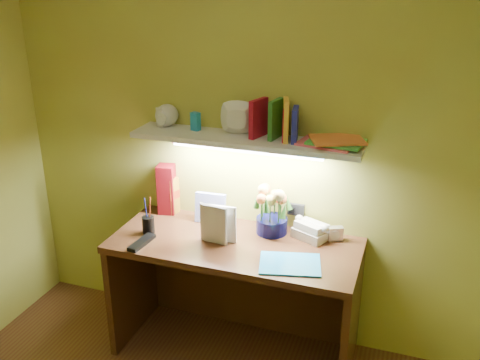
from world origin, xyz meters
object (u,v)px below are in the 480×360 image
flower_bouquet (272,207)px  whisky_bottle (170,191)px  desk_clock (336,234)px  telephone (311,229)px  desk (235,299)px

flower_bouquet → whisky_bottle: 0.68m
desk_clock → whisky_bottle: whisky_bottle is taller
telephone → desk: bearing=-128.8°
desk → flower_bouquet: size_ratio=4.38×
desk → whisky_bottle: bearing=154.3°
flower_bouquet → whisky_bottle: bearing=175.1°
desk → desk_clock: desk_clock is taller
flower_bouquet → telephone: bearing=2.1°
desk → telephone: size_ratio=7.51×
flower_bouquet → desk_clock: size_ratio=3.91×
flower_bouquet → whisky_bottle: size_ratio=1.08×
desk → flower_bouquet: (0.16, 0.19, 0.53)m
whisky_bottle → desk: bearing=-25.7°
flower_bouquet → telephone: flower_bouquet is taller
flower_bouquet → desk_clock: bearing=3.6°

